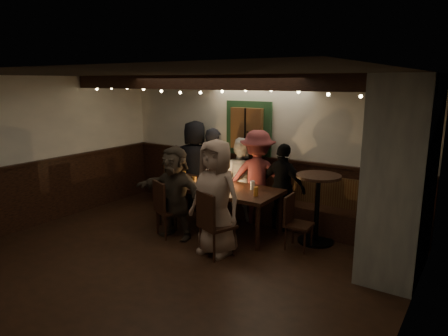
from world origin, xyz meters
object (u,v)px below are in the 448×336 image
Objects in this scene: high_top at (317,200)px; person_d at (257,177)px; person_f at (175,192)px; person_c at (241,178)px; person_a at (195,165)px; dining_table at (217,190)px; person_g at (216,198)px; chair_end at (294,219)px; chair_near_right at (212,221)px; person_b at (213,171)px; person_e at (283,187)px; chair_near_left at (165,206)px.

person_d is (-1.23, 0.27, 0.14)m from high_top.
person_c is at bearing 75.22° from person_f.
person_a is 1.43m from person_d.
high_top is 1.65m from person_c.
dining_table is 1.26× the size of person_g.
chair_end is 0.47× the size of person_a.
person_f is (0.67, -1.39, -0.12)m from person_a.
person_a is 1.03× the size of person_g.
dining_table is 2.21× the size of chair_near_right.
person_f is at bearing 35.98° from person_d.
person_a is at bearing 137.45° from person_g.
person_c reaches higher than chair_end.
person_e is at bearing 170.54° from person_b.
person_a is at bearing 115.68° from person_f.
dining_table is at bearing 53.73° from chair_near_left.
person_b is at bearing 160.35° from chair_end.
person_d is at bearing 167.54° from high_top.
person_d is 1.49m from person_g.
chair_near_right is 0.59× the size of person_b.
chair_end is at bearing 44.09° from person_g.
dining_table is at bearing 36.41° from person_d.
chair_near_left is 0.96× the size of chair_near_right.
chair_near_left is 1.50m from person_b.
chair_end is at bearing 20.92° from chair_near_left.
person_d is 0.54m from person_e.
chair_near_right is at bearing 119.33° from person_b.
person_f is (0.24, -1.39, -0.07)m from person_b.
person_f is (-0.37, -0.65, 0.05)m from dining_table.
person_a reaches higher than high_top.
person_a reaches higher than chair_end.
person_c is 1.01× the size of person_e.
high_top is at bearing 150.62° from person_a.
chair_end is 0.50× the size of person_b.
chair_near_left is 1.11m from person_g.
person_a is 1.17× the size of person_c.
person_g is at bearing -3.71° from chair_near_left.
chair_near_right is at bearing 107.80° from person_c.
person_b is at bearing 158.12° from person_a.
dining_table is 1.45× the size of person_e.
person_a is at bearing 133.78° from chair_near_right.
person_e is (1.53, -0.11, -0.08)m from person_b.
dining_table is 1.09m from chair_near_right.
chair_near_right is at bearing 71.36° from person_d.
chair_end is 2.18m from person_b.
chair_near_right reaches higher than chair_near_left.
person_b is (-0.08, 1.46, 0.30)m from chair_near_left.
dining_table is 0.80m from person_d.
person_g is at bearing 113.16° from person_a.
person_e is (-0.49, 0.62, 0.28)m from chair_end.
person_c is (0.52, 1.48, 0.23)m from chair_near_left.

